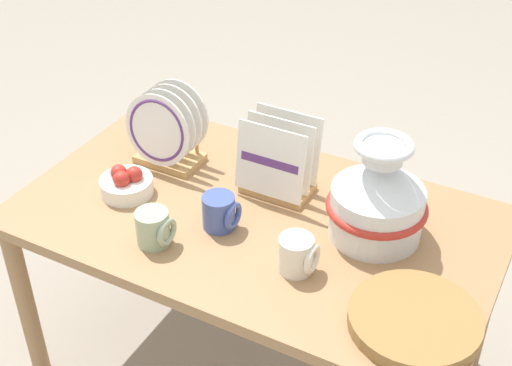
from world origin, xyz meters
name	(u,v)px	position (x,y,z in m)	size (l,w,h in m)	color
ground_plane	(256,366)	(0.00, 0.00, 0.00)	(14.00, 14.00, 0.00)	gray
display_table	(256,235)	(0.00, 0.00, 0.56)	(1.34, 0.78, 0.63)	#9E754C
ceramic_vase	(378,197)	(0.32, 0.08, 0.75)	(0.27, 0.27, 0.29)	silver
dish_rack_round_plates	(166,132)	(-0.37, 0.11, 0.74)	(0.23, 0.15, 0.25)	tan
dish_rack_square_plates	(278,166)	(0.00, 0.14, 0.72)	(0.21, 0.15, 0.23)	tan
wicker_charger_stack	(415,320)	(0.52, -0.20, 0.65)	(0.31, 0.31, 0.04)	olive
mug_cream_glaze	(298,255)	(0.20, -0.15, 0.68)	(0.10, 0.09, 0.10)	silver
mug_cobalt_glaze	(220,212)	(-0.06, -0.09, 0.68)	(0.10, 0.09, 0.10)	#42569E
mug_sage_glaze	(154,228)	(-0.18, -0.23, 0.68)	(0.10, 0.09, 0.10)	#9EB28E
fruit_bowl	(126,183)	(-0.38, -0.08, 0.66)	(0.15, 0.15, 0.09)	white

